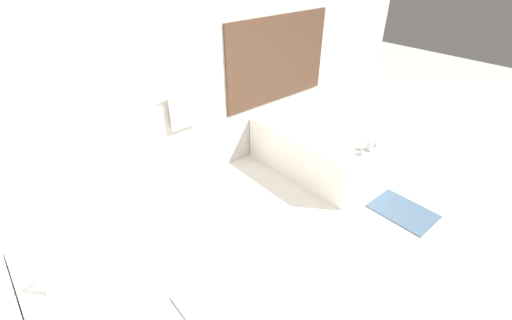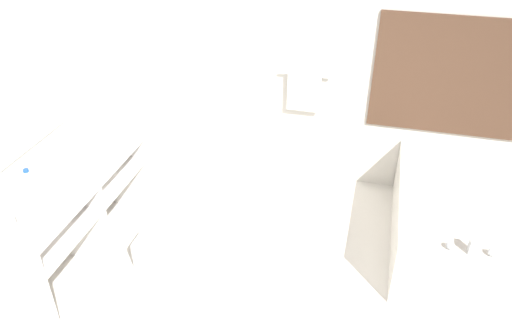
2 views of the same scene
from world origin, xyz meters
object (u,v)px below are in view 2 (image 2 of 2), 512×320
at_px(bathtub, 455,219).
at_px(water_bottle_1, 30,184).
at_px(soap_dispenser, 12,223).
at_px(waste_bin, 151,250).

bearing_deg(bathtub, water_bottle_1, -158.41).
bearing_deg(bathtub, soap_dispenser, -151.34).
xyz_separation_m(bathtub, waste_bin, (-2.45, -0.83, -0.18)).
bearing_deg(soap_dispenser, water_bottle_1, 110.24).
distance_m(bathtub, waste_bin, 2.59).
bearing_deg(waste_bin, soap_dispenser, -123.28).
distance_m(water_bottle_1, waste_bin, 1.13).
relative_size(bathtub, soap_dispenser, 8.41).
distance_m(bathtub, soap_dispenser, 3.43).
bearing_deg(water_bottle_1, soap_dispenser, -69.76).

